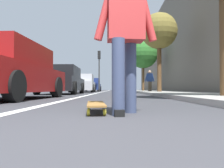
{
  "coord_description": "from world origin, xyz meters",
  "views": [
    {
      "loc": [
        -1.02,
        -0.03,
        0.28
      ],
      "look_at": [
        13.9,
        0.22,
        0.62
      ],
      "focal_mm": 34.72,
      "sensor_mm": 36.0,
      "label": 1
    }
  ],
  "objects_px": {
    "parked_car_near": "(10,73)",
    "parked_car_mid": "(62,81)",
    "skateboard": "(96,105)",
    "skater_person": "(125,31)",
    "parked_car_far": "(83,84)",
    "traffic_light": "(99,63)",
    "street_tree_far": "(143,54)",
    "pedestrian_distant": "(150,80)",
    "parked_car_end": "(92,85)",
    "street_tree_mid": "(159,32)"
  },
  "relations": [
    {
      "from": "parked_car_near",
      "to": "parked_car_mid",
      "type": "bearing_deg",
      "value": 0.6
    },
    {
      "from": "skateboard",
      "to": "parked_car_mid",
      "type": "relative_size",
      "value": 0.19
    },
    {
      "from": "skater_person",
      "to": "parked_car_near",
      "type": "height_order",
      "value": "skater_person"
    },
    {
      "from": "parked_car_far",
      "to": "traffic_light",
      "type": "relative_size",
      "value": 1.13
    },
    {
      "from": "skateboard",
      "to": "parked_car_mid",
      "type": "distance_m",
      "value": 9.62
    },
    {
      "from": "parked_car_mid",
      "to": "street_tree_far",
      "type": "height_order",
      "value": "street_tree_far"
    },
    {
      "from": "traffic_light",
      "to": "parked_car_far",
      "type": "bearing_deg",
      "value": 160.46
    },
    {
      "from": "parked_car_mid",
      "to": "traffic_light",
      "type": "bearing_deg",
      "value": -7.7
    },
    {
      "from": "parked_car_mid",
      "to": "parked_car_far",
      "type": "bearing_deg",
      "value": -1.62
    },
    {
      "from": "parked_car_mid",
      "to": "pedestrian_distant",
      "type": "xyz_separation_m",
      "value": [
        4.31,
        -5.48,
        0.23
      ]
    },
    {
      "from": "parked_car_far",
      "to": "traffic_light",
      "type": "bearing_deg",
      "value": -19.54
    },
    {
      "from": "parked_car_mid",
      "to": "street_tree_far",
      "type": "relative_size",
      "value": 0.85
    },
    {
      "from": "skateboard",
      "to": "street_tree_far",
      "type": "xyz_separation_m",
      "value": [
        18.81,
        -2.97,
        3.69
      ]
    },
    {
      "from": "parked_car_end",
      "to": "skateboard",
      "type": "bearing_deg",
      "value": -173.63
    },
    {
      "from": "skater_person",
      "to": "parked_car_near",
      "type": "relative_size",
      "value": 0.36
    },
    {
      "from": "traffic_light",
      "to": "pedestrian_distant",
      "type": "height_order",
      "value": "traffic_light"
    },
    {
      "from": "street_tree_mid",
      "to": "pedestrian_distant",
      "type": "relative_size",
      "value": 3.05
    },
    {
      "from": "skateboard",
      "to": "skater_person",
      "type": "height_order",
      "value": "skater_person"
    },
    {
      "from": "skateboard",
      "to": "parked_car_end",
      "type": "bearing_deg",
      "value": 6.37
    },
    {
      "from": "parked_car_mid",
      "to": "traffic_light",
      "type": "xyz_separation_m",
      "value": [
        9.67,
        -1.31,
        2.1
      ]
    },
    {
      "from": "parked_car_near",
      "to": "pedestrian_distant",
      "type": "distance_m",
      "value": 11.6
    },
    {
      "from": "skater_person",
      "to": "parked_car_end",
      "type": "distance_m",
      "value": 22.7
    },
    {
      "from": "parked_car_far",
      "to": "pedestrian_distant",
      "type": "relative_size",
      "value": 2.77
    },
    {
      "from": "parked_car_far",
      "to": "skater_person",
      "type": "bearing_deg",
      "value": -169.74
    },
    {
      "from": "skateboard",
      "to": "street_tree_mid",
      "type": "relative_size",
      "value": 0.17
    },
    {
      "from": "parked_car_end",
      "to": "street_tree_far",
      "type": "relative_size",
      "value": 0.83
    },
    {
      "from": "traffic_light",
      "to": "parked_car_near",
      "type": "bearing_deg",
      "value": 175.44
    },
    {
      "from": "street_tree_mid",
      "to": "pedestrian_distant",
      "type": "distance_m",
      "value": 3.9
    },
    {
      "from": "parked_car_far",
      "to": "street_tree_far",
      "type": "bearing_deg",
      "value": -60.6
    },
    {
      "from": "parked_car_near",
      "to": "street_tree_mid",
      "type": "distance_m",
      "value": 10.04
    },
    {
      "from": "skater_person",
      "to": "parked_car_near",
      "type": "bearing_deg",
      "value": 41.3
    },
    {
      "from": "parked_car_mid",
      "to": "skateboard",
      "type": "bearing_deg",
      "value": -163.61
    },
    {
      "from": "skater_person",
      "to": "traffic_light",
      "type": "height_order",
      "value": "traffic_light"
    },
    {
      "from": "traffic_light",
      "to": "street_tree_mid",
      "type": "height_order",
      "value": "street_tree_mid"
    },
    {
      "from": "skater_person",
      "to": "parked_car_end",
      "type": "height_order",
      "value": "skater_person"
    },
    {
      "from": "skater_person",
      "to": "skateboard",
      "type": "bearing_deg",
      "value": 66.58
    },
    {
      "from": "parked_car_end",
      "to": "street_tree_mid",
      "type": "relative_size",
      "value": 0.86
    },
    {
      "from": "traffic_light",
      "to": "street_tree_mid",
      "type": "distance_m",
      "value": 9.12
    },
    {
      "from": "parked_car_near",
      "to": "pedestrian_distant",
      "type": "xyz_separation_m",
      "value": [
        10.26,
        -5.42,
        0.22
      ]
    },
    {
      "from": "parked_car_near",
      "to": "parked_car_end",
      "type": "distance_m",
      "value": 19.12
    },
    {
      "from": "skater_person",
      "to": "parked_car_near",
      "type": "distance_m",
      "value": 4.54
    },
    {
      "from": "parked_car_near",
      "to": "street_tree_mid",
      "type": "height_order",
      "value": "street_tree_mid"
    },
    {
      "from": "skateboard",
      "to": "parked_car_far",
      "type": "distance_m",
      "value": 15.93
    },
    {
      "from": "street_tree_far",
      "to": "skater_person",
      "type": "bearing_deg",
      "value": 172.12
    },
    {
      "from": "parked_car_mid",
      "to": "street_tree_mid",
      "type": "xyz_separation_m",
      "value": [
        1.74,
        -5.68,
        3.16
      ]
    },
    {
      "from": "skater_person",
      "to": "street_tree_far",
      "type": "relative_size",
      "value": 0.31
    },
    {
      "from": "skater_person",
      "to": "parked_car_far",
      "type": "height_order",
      "value": "skater_person"
    },
    {
      "from": "parked_car_end",
      "to": "street_tree_mid",
      "type": "bearing_deg",
      "value": -154.42
    },
    {
      "from": "parked_car_mid",
      "to": "parked_car_end",
      "type": "relative_size",
      "value": 1.03
    },
    {
      "from": "traffic_light",
      "to": "parked_car_end",
      "type": "bearing_deg",
      "value": 17.44
    }
  ]
}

